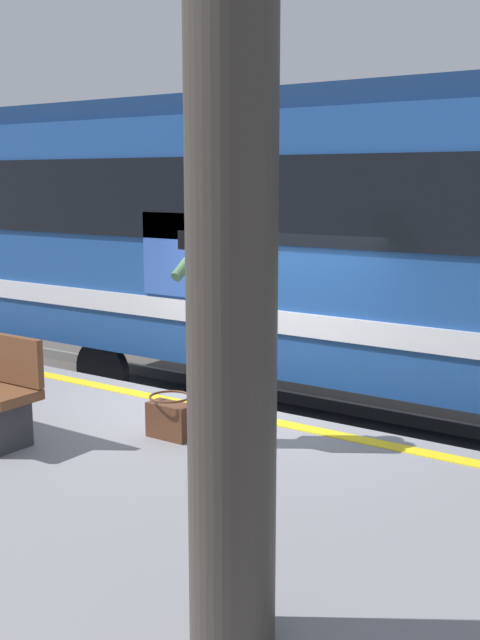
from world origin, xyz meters
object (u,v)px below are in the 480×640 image
train_carriage (424,234)px  station_column (231,225)px  passenger (220,314)px  handbag (170,418)px

train_carriage → station_column: bearing=102.8°
passenger → handbag: passenger is taller
train_carriage → station_column: 5.54m
train_carriage → handbag: 3.68m
passenger → handbag: (0.43, 0.13, -0.92)m
station_column → train_carriage: bearing=-77.2°
handbag → train_carriage: bearing=-105.3°
handbag → station_column: station_column is taller
train_carriage → passenger: train_carriage is taller
passenger → handbag: 1.02m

